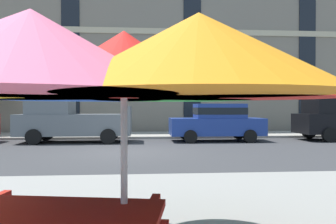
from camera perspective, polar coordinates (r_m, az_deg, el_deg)
name	(u,v)px	position (r m, az deg, el deg)	size (l,w,h in m)	color
ground_plane	(126,152)	(12.00, -7.30, -6.91)	(120.00, 120.00, 0.00)	#38383A
sidewalk_far	(131,135)	(18.75, -6.32, -3.96)	(56.00, 3.60, 0.12)	#9E998E
apartment_building	(134,48)	(27.30, -5.81, 10.88)	(45.36, 12.08, 12.80)	gray
pickup_gray	(70,120)	(15.93, -16.43, -1.33)	(5.10, 2.12, 2.20)	slate
sedan_blue	(217,121)	(16.00, 8.44, -1.58)	(4.40, 1.98, 1.78)	navy
patio_umbrella	(124,68)	(2.90, -7.57, 7.44)	(3.76, 3.49, 2.26)	silver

